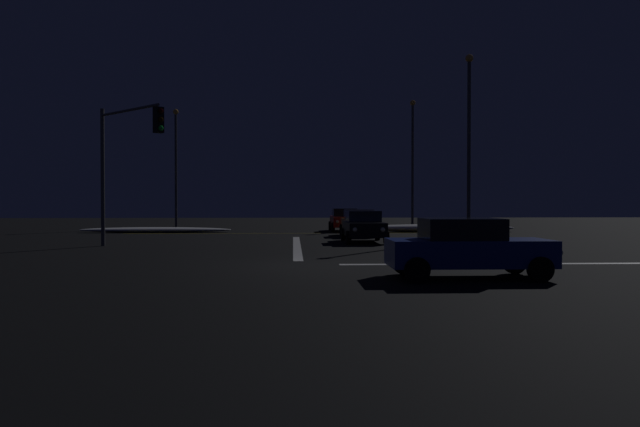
{
  "coord_description": "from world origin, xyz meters",
  "views": [
    {
      "loc": [
        -0.17,
        -19.51,
        1.99
      ],
      "look_at": [
        1.21,
        12.04,
        1.42
      ],
      "focal_mm": 34.47,
      "sensor_mm": 36.0,
      "label": 1
    }
  ],
  "objects_px": {
    "sedan_orange": "(359,222)",
    "sedan_blue_crossing": "(467,248)",
    "streetlamp_left_far": "(176,160)",
    "sedan_black": "(364,226)",
    "streetlamp_right_near": "(469,134)",
    "traffic_signal_nw": "(125,148)",
    "sedan_red": "(345,220)",
    "streetlamp_right_far": "(413,155)"
  },
  "relations": [
    {
      "from": "sedan_orange",
      "to": "streetlamp_right_far",
      "type": "bearing_deg",
      "value": 66.47
    },
    {
      "from": "sedan_black",
      "to": "streetlamp_right_near",
      "type": "distance_m",
      "value": 8.51
    },
    {
      "from": "streetlamp_right_far",
      "to": "streetlamp_left_far",
      "type": "xyz_separation_m",
      "value": [
        -19.07,
        -0.0,
        -0.43
      ]
    },
    {
      "from": "sedan_black",
      "to": "sedan_red",
      "type": "height_order",
      "value": "same"
    },
    {
      "from": "sedan_red",
      "to": "sedan_blue_crossing",
      "type": "relative_size",
      "value": 1.0
    },
    {
      "from": "sedan_orange",
      "to": "sedan_black",
      "type": "bearing_deg",
      "value": -93.67
    },
    {
      "from": "traffic_signal_nw",
      "to": "streetlamp_right_near",
      "type": "distance_m",
      "value": 18.28
    },
    {
      "from": "sedan_black",
      "to": "sedan_orange",
      "type": "bearing_deg",
      "value": 86.33
    },
    {
      "from": "sedan_black",
      "to": "traffic_signal_nw",
      "type": "height_order",
      "value": "traffic_signal_nw"
    },
    {
      "from": "traffic_signal_nw",
      "to": "streetlamp_left_far",
      "type": "bearing_deg",
      "value": 95.27
    },
    {
      "from": "sedan_orange",
      "to": "sedan_blue_crossing",
      "type": "xyz_separation_m",
      "value": [
        0.68,
        -20.27,
        0.0
      ]
    },
    {
      "from": "sedan_red",
      "to": "sedan_blue_crossing",
      "type": "distance_m",
      "value": 26.46
    },
    {
      "from": "sedan_blue_crossing",
      "to": "traffic_signal_nw",
      "type": "relative_size",
      "value": 0.69
    },
    {
      "from": "sedan_orange",
      "to": "streetlamp_right_far",
      "type": "xyz_separation_m",
      "value": [
        5.83,
        13.39,
        5.05
      ]
    },
    {
      "from": "sedan_black",
      "to": "traffic_signal_nw",
      "type": "bearing_deg",
      "value": -161.88
    },
    {
      "from": "sedan_black",
      "to": "streetlamp_right_far",
      "type": "relative_size",
      "value": 0.42
    },
    {
      "from": "sedan_blue_crossing",
      "to": "streetlamp_right_far",
      "type": "distance_m",
      "value": 34.42
    },
    {
      "from": "sedan_orange",
      "to": "streetlamp_right_far",
      "type": "height_order",
      "value": "streetlamp_right_far"
    },
    {
      "from": "streetlamp_right_far",
      "to": "streetlamp_right_near",
      "type": "distance_m",
      "value": 16.0
    },
    {
      "from": "sedan_orange",
      "to": "streetlamp_right_near",
      "type": "relative_size",
      "value": 0.43
    },
    {
      "from": "streetlamp_right_near",
      "to": "sedan_blue_crossing",
      "type": "bearing_deg",
      "value": -106.25
    },
    {
      "from": "sedan_black",
      "to": "sedan_red",
      "type": "distance_m",
      "value": 11.84
    },
    {
      "from": "streetlamp_right_far",
      "to": "streetlamp_left_far",
      "type": "height_order",
      "value": "streetlamp_right_far"
    },
    {
      "from": "traffic_signal_nw",
      "to": "streetlamp_right_near",
      "type": "relative_size",
      "value": 0.62
    },
    {
      "from": "sedan_red",
      "to": "streetlamp_right_near",
      "type": "distance_m",
      "value": 11.83
    },
    {
      "from": "sedan_black",
      "to": "sedan_orange",
      "type": "distance_m",
      "value": 5.68
    },
    {
      "from": "traffic_signal_nw",
      "to": "sedan_red",
      "type": "bearing_deg",
      "value": 54.82
    },
    {
      "from": "traffic_signal_nw",
      "to": "sedan_orange",
      "type": "bearing_deg",
      "value": 39.49
    },
    {
      "from": "sedan_blue_crossing",
      "to": "streetlamp_right_far",
      "type": "xyz_separation_m",
      "value": [
        5.14,
        33.65,
        5.05
      ]
    },
    {
      "from": "sedan_red",
      "to": "streetlamp_right_far",
      "type": "distance_m",
      "value": 10.74
    },
    {
      "from": "sedan_black",
      "to": "streetlamp_right_near",
      "type": "relative_size",
      "value": 0.43
    },
    {
      "from": "traffic_signal_nw",
      "to": "streetlamp_right_near",
      "type": "bearing_deg",
      "value": 21.18
    },
    {
      "from": "streetlamp_right_far",
      "to": "sedan_red",
      "type": "bearing_deg",
      "value": -130.47
    },
    {
      "from": "sedan_blue_crossing",
      "to": "sedan_red",
      "type": "bearing_deg",
      "value": 92.19
    },
    {
      "from": "sedan_black",
      "to": "streetlamp_right_far",
      "type": "bearing_deg",
      "value": 71.99
    },
    {
      "from": "sedan_black",
      "to": "streetlamp_left_far",
      "type": "xyz_separation_m",
      "value": [
        -12.88,
        19.05,
        4.62
      ]
    },
    {
      "from": "sedan_orange",
      "to": "streetlamp_left_far",
      "type": "distance_m",
      "value": 19.39
    },
    {
      "from": "sedan_black",
      "to": "streetlamp_left_far",
      "type": "bearing_deg",
      "value": 124.07
    },
    {
      "from": "streetlamp_right_near",
      "to": "streetlamp_left_far",
      "type": "xyz_separation_m",
      "value": [
        -19.07,
        16.0,
        -0.36
      ]
    },
    {
      "from": "sedan_black",
      "to": "streetlamp_right_near",
      "type": "height_order",
      "value": "streetlamp_right_near"
    },
    {
      "from": "streetlamp_right_far",
      "to": "streetlamp_right_near",
      "type": "height_order",
      "value": "streetlamp_right_far"
    },
    {
      "from": "sedan_red",
      "to": "streetlamp_left_far",
      "type": "bearing_deg",
      "value": 150.83
    }
  ]
}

